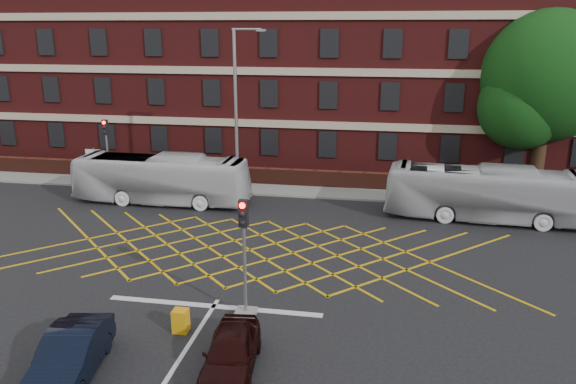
% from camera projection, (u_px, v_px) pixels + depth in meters
% --- Properties ---
extents(ground, '(120.00, 120.00, 0.00)m').
position_uv_depth(ground, '(239.00, 268.00, 23.74)').
color(ground, black).
rests_on(ground, ground).
extents(victorian_building, '(51.00, 12.17, 20.40)m').
position_uv_depth(victorian_building, '(315.00, 54.00, 42.28)').
color(victorian_building, '#581616').
rests_on(victorian_building, ground).
extents(boundary_wall, '(56.00, 0.50, 1.10)m').
position_uv_depth(boundary_wall, '(291.00, 178.00, 35.87)').
color(boundary_wall, '#441B12').
rests_on(boundary_wall, ground).
extents(far_pavement, '(60.00, 3.00, 0.12)m').
position_uv_depth(far_pavement, '(288.00, 189.00, 35.06)').
color(far_pavement, slate).
rests_on(far_pavement, ground).
extents(box_junction_hatching, '(8.22, 8.22, 0.02)m').
position_uv_depth(box_junction_hatching, '(250.00, 250.00, 25.63)').
color(box_junction_hatching, '#CC990C').
rests_on(box_junction_hatching, ground).
extents(stop_line, '(8.00, 0.30, 0.02)m').
position_uv_depth(stop_line, '(214.00, 306.00, 20.43)').
color(stop_line, silver).
rests_on(stop_line, ground).
extents(bus_left, '(10.19, 2.51, 2.83)m').
position_uv_depth(bus_left, '(161.00, 179.00, 32.21)').
color(bus_left, silver).
rests_on(bus_left, ground).
extents(bus_right, '(10.49, 3.21, 2.88)m').
position_uv_depth(bus_right, '(486.00, 194.00, 29.27)').
color(bus_right, '#BBBBBF').
rests_on(bus_right, ground).
extents(car_navy, '(2.18, 4.33, 1.36)m').
position_uv_depth(car_navy, '(70.00, 356.00, 16.13)').
color(car_navy, black).
rests_on(car_navy, ground).
extents(car_maroon, '(1.88, 3.86, 1.27)m').
position_uv_depth(car_maroon, '(231.00, 352.00, 16.41)').
color(car_maroon, black).
rests_on(car_maroon, ground).
extents(deciduous_tree, '(8.16, 8.07, 10.96)m').
position_uv_depth(deciduous_tree, '(546.00, 85.00, 34.50)').
color(deciduous_tree, black).
rests_on(deciduous_tree, ground).
extents(traffic_light_near, '(0.70, 0.70, 4.27)m').
position_uv_depth(traffic_light_near, '(245.00, 270.00, 19.29)').
color(traffic_light_near, slate).
rests_on(traffic_light_near, ground).
extents(traffic_light_far, '(0.70, 0.70, 4.27)m').
position_uv_depth(traffic_light_far, '(108.00, 159.00, 35.49)').
color(traffic_light_far, slate).
rests_on(traffic_light_far, ground).
extents(street_lamp, '(2.25, 1.00, 9.75)m').
position_uv_depth(street_lamp, '(238.00, 144.00, 31.69)').
color(street_lamp, slate).
rests_on(street_lamp, ground).
extents(direction_signs, '(1.10, 0.16, 2.20)m').
position_uv_depth(direction_signs, '(94.00, 160.00, 36.87)').
color(direction_signs, gray).
rests_on(direction_signs, ground).
extents(utility_cabinet, '(0.50, 0.44, 0.80)m').
position_uv_depth(utility_cabinet, '(181.00, 321.00, 18.64)').
color(utility_cabinet, orange).
rests_on(utility_cabinet, ground).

